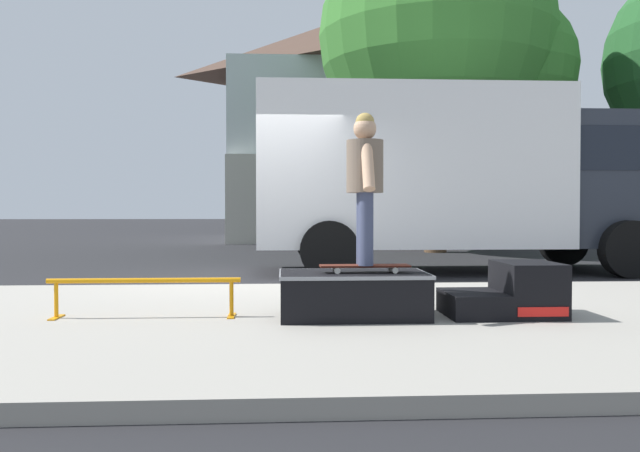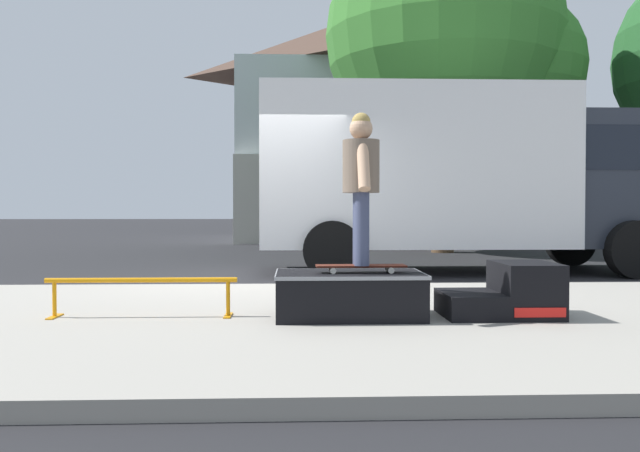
# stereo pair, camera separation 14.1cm
# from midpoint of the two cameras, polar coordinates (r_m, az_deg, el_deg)

# --- Properties ---
(ground_plane) EXTENTS (140.00, 140.00, 0.00)m
(ground_plane) POSITION_cam_midpoint_polar(r_m,az_deg,el_deg) (8.76, -5.96, -5.53)
(ground_plane) COLOR black
(sidewalk_slab) EXTENTS (50.00, 5.00, 0.12)m
(sidewalk_slab) POSITION_cam_midpoint_polar(r_m,az_deg,el_deg) (5.78, -7.33, -8.52)
(sidewalk_slab) COLOR gray
(sidewalk_slab) RESTS_ON ground
(skate_box) EXTENTS (1.29, 0.78, 0.39)m
(skate_box) POSITION_cam_midpoint_polar(r_m,az_deg,el_deg) (5.66, 2.23, -5.96)
(skate_box) COLOR black
(skate_box) RESTS_ON sidewalk_slab
(kicker_ramp) EXTENTS (0.99, 0.70, 0.47)m
(kicker_ramp) POSITION_cam_midpoint_polar(r_m,az_deg,el_deg) (5.97, 15.90, -5.77)
(kicker_ramp) COLOR black
(kicker_ramp) RESTS_ON sidewalk_slab
(grind_rail) EXTENTS (1.67, 0.28, 0.34)m
(grind_rail) POSITION_cam_midpoint_polar(r_m,az_deg,el_deg) (5.86, -15.97, -5.24)
(grind_rail) COLOR orange
(grind_rail) RESTS_ON sidewalk_slab
(skateboard) EXTENTS (0.79, 0.23, 0.07)m
(skateboard) POSITION_cam_midpoint_polar(r_m,az_deg,el_deg) (5.60, 3.26, -3.58)
(skateboard) COLOR #4C1E14
(skateboard) RESTS_ON skate_box
(skater_kid) EXTENTS (0.32, 0.68, 1.32)m
(skater_kid) POSITION_cam_midpoint_polar(r_m,az_deg,el_deg) (5.59, 3.27, 4.49)
(skater_kid) COLOR #3F4766
(skater_kid) RESTS_ON skateboard
(box_truck) EXTENTS (6.91, 2.63, 3.05)m
(box_truck) POSITION_cam_midpoint_polar(r_m,az_deg,el_deg) (11.31, 12.12, 4.64)
(box_truck) COLOR white
(box_truck) RESTS_ON ground
(street_tree_main) EXTENTS (6.46, 5.87, 8.29)m
(street_tree_main) POSITION_cam_midpoint_polar(r_m,az_deg,el_deg) (16.99, 11.20, 15.44)
(street_tree_main) COLOR brown
(street_tree_main) RESTS_ON ground
(house_behind) EXTENTS (9.54, 8.22, 8.40)m
(house_behind) POSITION_cam_midpoint_polar(r_m,az_deg,el_deg) (24.50, 2.94, 8.87)
(house_behind) COLOR silver
(house_behind) RESTS_ON ground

